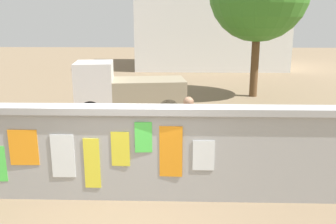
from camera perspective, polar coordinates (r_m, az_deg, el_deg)
The scene contains 7 objects.
ground at distance 14.41m, azimuth -1.53°, elevation 1.61°, with size 60.00×60.00×0.00m, color #7A664C.
poster_wall at distance 6.50m, azimuth -5.63°, elevation -6.30°, with size 8.04×0.42×1.72m.
auto_rickshaw_truck at distance 12.20m, azimuth -6.84°, elevation 3.50°, with size 3.77×1.96×1.85m.
motorcycle at distance 9.20m, azimuth -13.71°, elevation -3.20°, with size 1.90×0.56×0.87m.
bicycle_near at distance 9.64m, azimuth 11.58°, elevation -2.89°, with size 1.65×0.61×0.95m.
person_walking at distance 7.69m, azimuth 3.20°, elevation -2.20°, with size 0.48×0.48×1.62m.
building_background at distance 25.98m, azimuth 6.51°, elevation 13.65°, with size 9.99×7.17×5.78m.
Camera 1 is at (0.81, -6.03, 3.17)m, focal length 38.47 mm.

